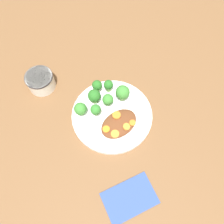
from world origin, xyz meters
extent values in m
plane|color=brown|center=(0.00, 0.00, 0.00)|extent=(4.00, 4.00, 0.00)
cylinder|color=white|center=(0.00, 0.00, 0.01)|extent=(0.27, 0.27, 0.02)
torus|color=white|center=(0.00, 0.00, 0.02)|extent=(0.27, 0.27, 0.01)
cylinder|color=white|center=(0.12, -0.25, 0.03)|extent=(0.09, 0.09, 0.06)
cylinder|color=#333338|center=(0.12, -0.25, 0.06)|extent=(0.10, 0.10, 0.01)
cylinder|color=white|center=(0.12, -0.25, 0.05)|extent=(0.08, 0.08, 0.01)
ellipsoid|color=brown|center=(0.01, 0.05, 0.03)|extent=(0.13, 0.09, 0.03)
cylinder|color=#7FA85B|center=(-0.07, -0.03, 0.03)|extent=(0.02, 0.02, 0.03)
sphere|color=#3D8433|center=(-0.07, -0.03, 0.06)|extent=(0.05, 0.05, 0.05)
cylinder|color=#7FA85B|center=(0.02, -0.07, 0.03)|extent=(0.02, 0.02, 0.02)
sphere|color=#286B23|center=(0.02, -0.07, 0.05)|extent=(0.04, 0.04, 0.04)
cylinder|color=#759E51|center=(-0.02, -0.10, 0.03)|extent=(0.01, 0.01, 0.03)
sphere|color=#286B23|center=(-0.02, -0.10, 0.05)|extent=(0.03, 0.03, 0.03)
cylinder|color=#759E51|center=(0.08, -0.06, 0.03)|extent=(0.01, 0.01, 0.02)
sphere|color=#3D8433|center=(0.08, -0.06, 0.05)|extent=(0.04, 0.04, 0.04)
cylinder|color=#759E51|center=(0.04, -0.03, 0.03)|extent=(0.01, 0.01, 0.03)
sphere|color=#337A2D|center=(0.04, -0.03, 0.05)|extent=(0.03, 0.03, 0.03)
cylinder|color=#759E51|center=(-0.05, -0.08, 0.03)|extent=(0.02, 0.02, 0.02)
sphere|color=#286B23|center=(-0.05, -0.08, 0.05)|extent=(0.03, 0.03, 0.03)
cylinder|color=#7FA85B|center=(-0.01, -0.04, 0.03)|extent=(0.02, 0.02, 0.02)
sphere|color=#3D8433|center=(-0.01, -0.04, 0.05)|extent=(0.04, 0.04, 0.04)
cylinder|color=orange|center=(0.04, 0.07, 0.05)|extent=(0.03, 0.03, 0.00)
cylinder|color=orange|center=(0.00, 0.02, 0.05)|extent=(0.03, 0.03, 0.01)
cylinder|color=orange|center=(-0.02, 0.07, 0.05)|extent=(0.02, 0.02, 0.00)
cylinder|color=orange|center=(0.00, 0.07, 0.05)|extent=(0.02, 0.02, 0.01)
cylinder|color=orange|center=(0.05, 0.04, 0.05)|extent=(0.02, 0.02, 0.01)
cube|color=#334C8C|center=(0.12, 0.24, 0.00)|extent=(0.17, 0.13, 0.01)
camera|label=1|loc=(0.19, 0.25, 0.67)|focal=35.00mm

